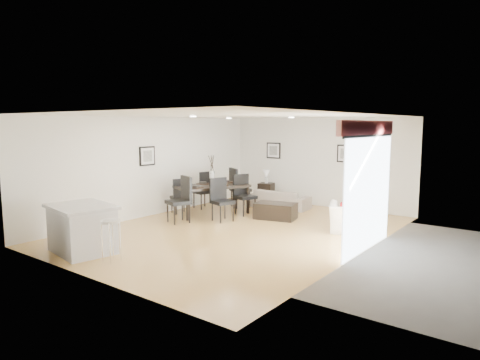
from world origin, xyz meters
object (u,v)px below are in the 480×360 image
Objects in this scene: dining_chair_efar at (243,192)px; side_table at (266,192)px; dining_chair_wfar at (205,188)px; coffee_table at (276,211)px; armchair at (353,218)px; dining_chair_foot at (237,185)px; sofa at (279,199)px; bar_stool at (111,226)px; dining_chair_enear at (221,197)px; dining_chair_wnear at (180,194)px; dining_table at (212,188)px; kitchen_island at (82,228)px; dining_chair_head at (182,197)px.

dining_chair_efar reaches higher than side_table.
dining_chair_wfar is 2.47m from coffee_table.
dining_chair_foot is (-4.00, 0.82, 0.33)m from armchair.
bar_stool reaches higher than sofa.
dining_chair_efar is at bearing 73.58° from sofa.
sofa is at bearing -36.62° from side_table.
side_table reaches higher than coffee_table.
dining_chair_wnear is at bearing 110.43° from dining_chair_enear.
dining_chair_efar reaches higher than dining_table.
dining_chair_foot is at bearing 146.11° from coffee_table.
dining_chair_enear is at bearing 78.38° from sofa.
dining_table is 3.69× the size of side_table.
dining_table is 4.29m from kitchen_island.
kitchen_island is (1.02, -4.74, -0.15)m from dining_chair_wfar.
dining_table is at bearing -175.72° from coffee_table.
dining_chair_wnear is (-0.71, -0.54, -0.17)m from dining_table.
dining_chair_efar is 4.83m from bar_stool.
bar_stool is at bearing 10.17° from kitchen_island.
dining_chair_head is at bearing 105.66° from kitchen_island.
dining_chair_wfar reaches higher than kitchen_island.
dining_chair_foot is at bearing 65.94° from dining_chair_efar.
bar_stool is at bearing -48.55° from dining_chair_head.
coffee_table is at bearing -68.88° from dining_chair_efar.
armchair is at bearing 29.24° from dining_table.
dining_table is 1.23m from dining_chair_foot.
sofa is 2.40× the size of bar_stool.
dining_chair_head reaches higher than armchair.
bar_stool is (-0.49, -4.83, 0.44)m from coffee_table.
side_table is at bearing -64.81° from dining_chair_foot.
sofa is 6.25m from kitchen_island.
kitchen_island is at bearing -119.92° from coffee_table.
dining_chair_wnear is 1.77m from dining_chair_efar.
armchair is 1.03× the size of dining_chair_wnear.
dining_chair_enear is at bearing 94.63° from kitchen_island.
bar_stool is (0.93, 0.00, 0.18)m from kitchen_island.
dining_chair_foot reaches higher than armchair.
sofa is 1.23× the size of kitchen_island.
side_table reaches higher than sofa.
dining_chair_head reaches higher than dining_chair_wfar.
dining_chair_wnear is 2.71m from coffee_table.
dining_chair_wfar is 0.95× the size of dining_chair_head.
armchair is 3.27m from dining_chair_efar.
dining_chair_foot is 1.97m from coffee_table.
dining_chair_head is (-0.96, -3.16, 0.39)m from sofa.
sofa is 3.02m from dining_chair_wnear.
dining_table is 1.84× the size of dining_chair_foot.
dining_table is at bearing 111.28° from dining_chair_head.
dining_chair_enear is 0.94× the size of dining_chair_head.
side_table is at bearing 112.05° from dining_table.
armchair is 4.10m from dining_chair_foot.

